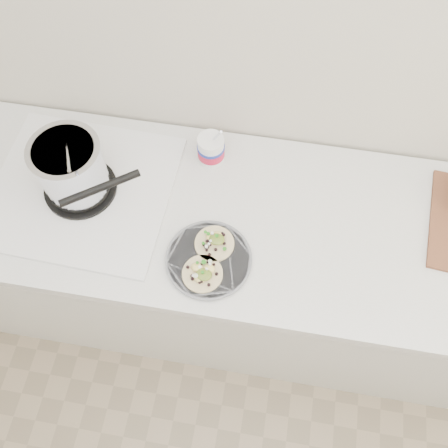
# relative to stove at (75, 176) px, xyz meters

# --- Properties ---
(counter) EXTENTS (2.44, 0.66, 0.90)m
(counter) POSITION_rel_stove_xyz_m (0.63, 0.01, -0.54)
(counter) COLOR silver
(counter) RESTS_ON ground
(stove) EXTENTS (0.59, 0.55, 0.27)m
(stove) POSITION_rel_stove_xyz_m (0.00, 0.00, 0.00)
(stove) COLOR silver
(stove) RESTS_ON counter
(taco_plate) EXTENTS (0.26, 0.26, 0.04)m
(taco_plate) POSITION_rel_stove_xyz_m (0.45, -0.17, -0.07)
(taco_plate) COLOR slate
(taco_plate) RESTS_ON counter
(tub) EXTENTS (0.09, 0.09, 0.20)m
(tub) POSITION_rel_stove_xyz_m (0.39, 0.20, -0.03)
(tub) COLOR white
(tub) RESTS_ON counter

